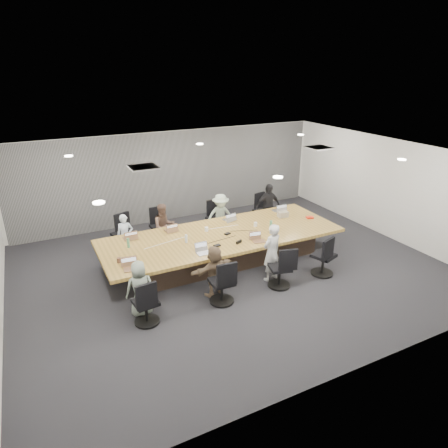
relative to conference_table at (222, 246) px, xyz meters
name	(u,v)px	position (x,y,z in m)	size (l,w,h in m)	color
floor	(231,269)	(0.00, -0.50, -0.40)	(10.00, 8.00, 0.00)	#26262B
ceiling	(232,156)	(0.00, -0.50, 2.40)	(10.00, 8.00, 0.00)	white
wall_back	(173,176)	(0.00, 3.50, 1.00)	(10.00, 2.80, 0.00)	silver
wall_front	(355,301)	(0.00, -4.50, 1.00)	(10.00, 2.80, 0.00)	silver
wall_right	(387,188)	(5.00, -0.50, 1.00)	(8.00, 2.80, 0.00)	silver
curtain	(174,176)	(0.00, 3.42, 1.00)	(9.80, 0.04, 2.80)	slate
conference_table	(222,246)	(0.00, 0.00, 0.00)	(6.00, 2.20, 0.74)	#392A20
chair_0	(123,237)	(-2.12, 1.70, 0.01)	(0.55, 0.55, 0.82)	black
chair_1	(160,230)	(-1.07, 1.70, 0.03)	(0.58, 0.58, 0.86)	black
chair_2	(215,221)	(0.62, 1.70, -0.02)	(0.52, 0.52, 0.77)	black
chair_3	(261,213)	(2.21, 1.70, -0.03)	(0.50, 0.50, 0.74)	black
chair_4	(146,306)	(-2.48, -1.70, -0.02)	(0.52, 0.52, 0.77)	black
chair_5	(222,285)	(-0.86, -1.70, 0.01)	(0.55, 0.55, 0.81)	black
chair_6	(280,271)	(0.59, -1.70, -0.01)	(0.53, 0.53, 0.79)	black
chair_7	(323,259)	(1.83, -1.70, 0.01)	(0.56, 0.56, 0.83)	black
person_0	(125,236)	(-2.12, 1.35, 0.17)	(0.42, 0.28, 1.15)	silver
laptop_0	(130,238)	(-2.12, 0.80, 0.35)	(0.32, 0.22, 0.02)	#8C6647
person_1	(164,227)	(-1.07, 1.35, 0.24)	(0.62, 0.48, 1.28)	brown
laptop_1	(171,230)	(-1.07, 0.80, 0.35)	(0.31, 0.21, 0.02)	#8C6647
person_2	(221,216)	(0.62, 1.35, 0.25)	(0.84, 0.49, 1.31)	#9DB29B
laptop_2	(229,219)	(0.62, 0.80, 0.35)	(0.33, 0.23, 0.02)	#B2B2B7
person_3	(268,206)	(2.21, 1.35, 0.30)	(0.82, 0.34, 1.40)	black
laptop_3	(278,210)	(2.21, 0.80, 0.35)	(0.33, 0.22, 0.02)	#B2B2B7
person_4	(140,288)	(-2.48, -1.35, 0.18)	(0.57, 0.37, 1.16)	gray
laptop_4	(132,269)	(-2.48, -0.80, 0.35)	(0.34, 0.23, 0.02)	#8C6647
person_5	(214,271)	(-0.86, -1.35, 0.17)	(1.06, 0.34, 1.15)	brown
laptop_5	(204,253)	(-0.86, -0.80, 0.35)	(0.30, 0.21, 0.02)	#B2B2B7
person_6	(272,252)	(0.59, -1.35, 0.29)	(0.50, 0.33, 1.38)	#B3B3B3
laptop_6	(259,241)	(0.59, -0.80, 0.35)	(0.30, 0.20, 0.02)	#8C6647
bottle_green_left	(128,243)	(-2.28, 0.28, 0.45)	(0.06, 0.06, 0.23)	#4F9368
bottle_green_right	(271,225)	(1.23, -0.32, 0.47)	(0.07, 0.07, 0.25)	#4F9368
bottle_clear	(186,239)	(-0.99, -0.06, 0.44)	(0.06, 0.06, 0.20)	silver
cup_white_far	(207,229)	(-0.27, 0.35, 0.39)	(0.09, 0.09, 0.11)	white
cup_white_near	(256,224)	(1.01, 0.08, 0.39)	(0.09, 0.09, 0.11)	white
mug_brown	(119,260)	(-2.65, -0.37, 0.39)	(0.09, 0.09, 0.11)	brown
mic_left	(217,245)	(-0.41, -0.57, 0.35)	(0.15, 0.10, 0.03)	black
mic_right	(227,234)	(0.12, -0.06, 0.35)	(0.15, 0.10, 0.03)	black
stapler	(239,242)	(0.12, -0.66, 0.37)	(0.18, 0.04, 0.07)	black
canvas_bag	(283,214)	(2.04, 0.32, 0.42)	(0.29, 0.18, 0.15)	tan
snack_packet	(310,217)	(2.65, -0.09, 0.36)	(0.19, 0.13, 0.04)	red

